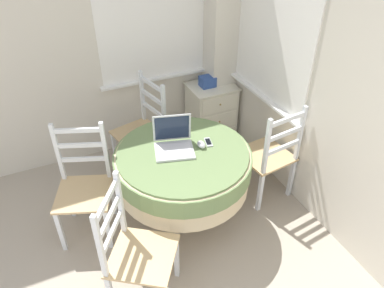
{
  "coord_description": "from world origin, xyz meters",
  "views": [
    {
      "loc": [
        0.32,
        -0.36,
        2.51
      ],
      "look_at": [
        1.39,
        1.96,
        0.65
      ],
      "focal_mm": 35.0,
      "sensor_mm": 36.0,
      "label": 1
    }
  ],
  "objects_px": {
    "cell_phone": "(208,142)",
    "dining_chair_left_flank": "(84,187)",
    "corner_cabinet": "(211,112)",
    "round_dining_table": "(183,166)",
    "dining_chair_camera_near": "(135,252)",
    "laptop": "(173,143)",
    "computer_mouse": "(201,144)",
    "dining_chair_near_back_window": "(143,130)",
    "storage_box": "(208,81)",
    "dining_chair_near_right_window": "(269,156)"
  },
  "relations": [
    {
      "from": "storage_box",
      "to": "corner_cabinet",
      "type": "bearing_deg",
      "value": -17.1
    },
    {
      "from": "computer_mouse",
      "to": "dining_chair_near_back_window",
      "type": "height_order",
      "value": "dining_chair_near_back_window"
    },
    {
      "from": "computer_mouse",
      "to": "dining_chair_near_back_window",
      "type": "distance_m",
      "value": 0.9
    },
    {
      "from": "computer_mouse",
      "to": "dining_chair_near_right_window",
      "type": "bearing_deg",
      "value": -4.69
    },
    {
      "from": "round_dining_table",
      "to": "dining_chair_near_right_window",
      "type": "distance_m",
      "value": 0.83
    },
    {
      "from": "round_dining_table",
      "to": "storage_box",
      "type": "height_order",
      "value": "storage_box"
    },
    {
      "from": "dining_chair_camera_near",
      "to": "dining_chair_left_flank",
      "type": "xyz_separation_m",
      "value": [
        -0.18,
        0.79,
        0.0
      ]
    },
    {
      "from": "dining_chair_near_back_window",
      "to": "computer_mouse",
      "type": "bearing_deg",
      "value": -73.09
    },
    {
      "from": "round_dining_table",
      "to": "dining_chair_camera_near",
      "type": "height_order",
      "value": "dining_chair_camera_near"
    },
    {
      "from": "cell_phone",
      "to": "dining_chair_near_back_window",
      "type": "bearing_deg",
      "value": 112.53
    },
    {
      "from": "round_dining_table",
      "to": "dining_chair_left_flank",
      "type": "bearing_deg",
      "value": 164.06
    },
    {
      "from": "round_dining_table",
      "to": "computer_mouse",
      "type": "distance_m",
      "value": 0.24
    },
    {
      "from": "round_dining_table",
      "to": "laptop",
      "type": "distance_m",
      "value": 0.22
    },
    {
      "from": "laptop",
      "to": "dining_chair_left_flank",
      "type": "bearing_deg",
      "value": 168.79
    },
    {
      "from": "computer_mouse",
      "to": "corner_cabinet",
      "type": "bearing_deg",
      "value": 58.73
    },
    {
      "from": "cell_phone",
      "to": "dining_chair_left_flank",
      "type": "height_order",
      "value": "dining_chair_left_flank"
    },
    {
      "from": "cell_phone",
      "to": "corner_cabinet",
      "type": "xyz_separation_m",
      "value": [
        0.54,
        1.0,
        -0.4
      ]
    },
    {
      "from": "cell_phone",
      "to": "dining_chair_camera_near",
      "type": "xyz_separation_m",
      "value": [
        -0.84,
        -0.6,
        -0.27
      ]
    },
    {
      "from": "computer_mouse",
      "to": "cell_phone",
      "type": "xyz_separation_m",
      "value": [
        0.08,
        0.03,
        -0.02
      ]
    },
    {
      "from": "corner_cabinet",
      "to": "computer_mouse",
      "type": "bearing_deg",
      "value": -121.27
    },
    {
      "from": "laptop",
      "to": "dining_chair_camera_near",
      "type": "distance_m",
      "value": 0.9
    },
    {
      "from": "laptop",
      "to": "dining_chair_near_back_window",
      "type": "distance_m",
      "value": 0.8
    },
    {
      "from": "dining_chair_near_back_window",
      "to": "dining_chair_near_right_window",
      "type": "height_order",
      "value": "same"
    },
    {
      "from": "computer_mouse",
      "to": "corner_cabinet",
      "type": "xyz_separation_m",
      "value": [
        0.62,
        1.02,
        -0.41
      ]
    },
    {
      "from": "round_dining_table",
      "to": "dining_chair_camera_near",
      "type": "bearing_deg",
      "value": -136.42
    },
    {
      "from": "storage_box",
      "to": "laptop",
      "type": "bearing_deg",
      "value": -129.18
    },
    {
      "from": "cell_phone",
      "to": "dining_chair_near_right_window",
      "type": "bearing_deg",
      "value": -8.19
    },
    {
      "from": "computer_mouse",
      "to": "dining_chair_near_right_window",
      "type": "distance_m",
      "value": 0.72
    },
    {
      "from": "dining_chair_camera_near",
      "to": "corner_cabinet",
      "type": "relative_size",
      "value": 1.49
    },
    {
      "from": "computer_mouse",
      "to": "storage_box",
      "type": "xyz_separation_m",
      "value": [
        0.57,
        1.04,
        -0.03
      ]
    },
    {
      "from": "round_dining_table",
      "to": "dining_chair_near_right_window",
      "type": "relative_size",
      "value": 1.13
    },
    {
      "from": "computer_mouse",
      "to": "storage_box",
      "type": "distance_m",
      "value": 1.19
    },
    {
      "from": "laptop",
      "to": "storage_box",
      "type": "height_order",
      "value": "laptop"
    },
    {
      "from": "dining_chair_left_flank",
      "to": "cell_phone",
      "type": "bearing_deg",
      "value": -10.72
    },
    {
      "from": "dining_chair_near_right_window",
      "to": "corner_cabinet",
      "type": "distance_m",
      "value": 1.09
    },
    {
      "from": "laptop",
      "to": "corner_cabinet",
      "type": "relative_size",
      "value": 0.56
    },
    {
      "from": "dining_chair_left_flank",
      "to": "storage_box",
      "type": "xyz_separation_m",
      "value": [
        1.51,
        0.82,
        0.26
      ]
    },
    {
      "from": "computer_mouse",
      "to": "dining_chair_camera_near",
      "type": "bearing_deg",
      "value": -143.28
    },
    {
      "from": "cell_phone",
      "to": "dining_chair_near_right_window",
      "type": "xyz_separation_m",
      "value": [
        0.58,
        -0.08,
        -0.27
      ]
    },
    {
      "from": "dining_chair_left_flank",
      "to": "corner_cabinet",
      "type": "distance_m",
      "value": 1.76
    },
    {
      "from": "cell_phone",
      "to": "corner_cabinet",
      "type": "distance_m",
      "value": 1.2
    },
    {
      "from": "dining_chair_near_right_window",
      "to": "round_dining_table",
      "type": "bearing_deg",
      "value": 176.22
    },
    {
      "from": "cell_phone",
      "to": "dining_chair_left_flank",
      "type": "distance_m",
      "value": 1.07
    },
    {
      "from": "cell_phone",
      "to": "storage_box",
      "type": "distance_m",
      "value": 1.13
    },
    {
      "from": "computer_mouse",
      "to": "laptop",
      "type": "bearing_deg",
      "value": 159.74
    },
    {
      "from": "computer_mouse",
      "to": "dining_chair_camera_near",
      "type": "relative_size",
      "value": 0.1
    },
    {
      "from": "dining_chair_near_right_window",
      "to": "dining_chair_camera_near",
      "type": "distance_m",
      "value": 1.5
    },
    {
      "from": "dining_chair_near_back_window",
      "to": "dining_chair_left_flank",
      "type": "relative_size",
      "value": 1.0
    },
    {
      "from": "dining_chair_left_flank",
      "to": "storage_box",
      "type": "distance_m",
      "value": 1.74
    },
    {
      "from": "round_dining_table",
      "to": "dining_chair_near_back_window",
      "type": "distance_m",
      "value": 0.83
    }
  ]
}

